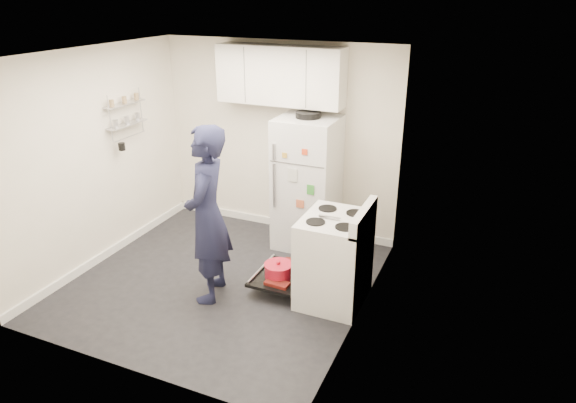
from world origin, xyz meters
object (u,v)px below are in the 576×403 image
at_px(open_oven_door, 280,273).
at_px(person, 207,215).
at_px(electric_range, 333,260).
at_px(refrigerator, 307,183).

height_order(open_oven_door, person, person).
bearing_deg(person, open_oven_door, 106.60).
bearing_deg(person, electric_range, 93.45).
xyz_separation_m(electric_range, refrigerator, (-0.72, 1.10, 0.37)).
height_order(open_oven_door, refrigerator, refrigerator).
height_order(refrigerator, person, person).
relative_size(electric_range, refrigerator, 0.64).
height_order(electric_range, refrigerator, refrigerator).
bearing_deg(person, refrigerator, 146.00).
height_order(electric_range, person, person).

